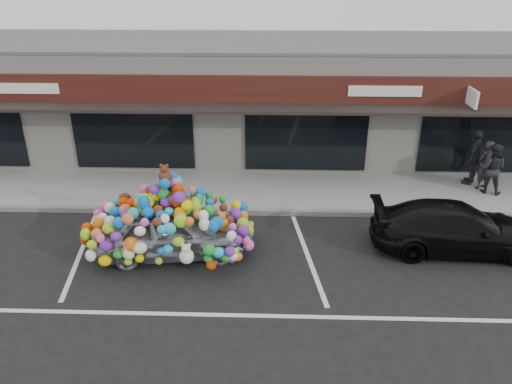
{
  "coord_description": "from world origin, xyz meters",
  "views": [
    {
      "loc": [
        1.81,
        -10.99,
        6.97
      ],
      "look_at": [
        1.41,
        1.4,
        1.25
      ],
      "focal_mm": 35.0,
      "sensor_mm": 36.0,
      "label": 1
    }
  ],
  "objects_px": {
    "pedestrian_a": "(484,165)",
    "pedestrian_b": "(492,168)",
    "pedestrian_c": "(474,157)",
    "black_sedan": "(456,228)",
    "toy_car": "(170,226)"
  },
  "relations": [
    {
      "from": "black_sedan",
      "to": "pedestrian_b",
      "type": "bearing_deg",
      "value": -31.27
    },
    {
      "from": "pedestrian_b",
      "to": "pedestrian_a",
      "type": "bearing_deg",
      "value": -45.19
    },
    {
      "from": "pedestrian_b",
      "to": "black_sedan",
      "type": "bearing_deg",
      "value": 82.86
    },
    {
      "from": "pedestrian_c",
      "to": "black_sedan",
      "type": "bearing_deg",
      "value": 10.62
    },
    {
      "from": "toy_car",
      "to": "black_sedan",
      "type": "xyz_separation_m",
      "value": [
        7.46,
        0.47,
        -0.19
      ]
    },
    {
      "from": "toy_car",
      "to": "pedestrian_a",
      "type": "height_order",
      "value": "toy_car"
    },
    {
      "from": "black_sedan",
      "to": "pedestrian_a",
      "type": "relative_size",
      "value": 2.67
    },
    {
      "from": "pedestrian_a",
      "to": "pedestrian_b",
      "type": "distance_m",
      "value": 0.34
    },
    {
      "from": "pedestrian_a",
      "to": "pedestrian_c",
      "type": "xyz_separation_m",
      "value": [
        -0.22,
        0.39,
        0.13
      ]
    },
    {
      "from": "toy_car",
      "to": "pedestrian_c",
      "type": "relative_size",
      "value": 2.31
    },
    {
      "from": "toy_car",
      "to": "pedestrian_c",
      "type": "distance_m",
      "value": 10.37
    },
    {
      "from": "pedestrian_b",
      "to": "pedestrian_c",
      "type": "relative_size",
      "value": 0.87
    },
    {
      "from": "black_sedan",
      "to": "pedestrian_c",
      "type": "relative_size",
      "value": 2.31
    },
    {
      "from": "toy_car",
      "to": "pedestrian_b",
      "type": "bearing_deg",
      "value": -75.87
    },
    {
      "from": "pedestrian_a",
      "to": "pedestrian_c",
      "type": "distance_m",
      "value": 0.46
    }
  ]
}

